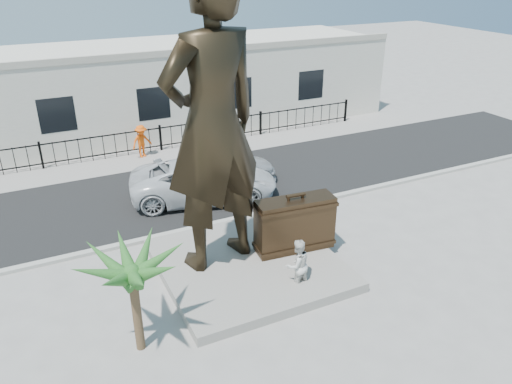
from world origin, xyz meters
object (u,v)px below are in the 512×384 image
statue (212,125)px  tourist (297,265)px  car_white (204,180)px  suitcase (295,224)px

statue → tourist: bearing=114.9°
statue → car_white: (1.33, 4.69, -3.76)m
statue → tourist: statue is taller
tourist → car_white: 6.76m
car_white → suitcase: bearing=-152.2°
car_white → statue: bearing=-179.7°
statue → car_white: 6.15m
statue → suitcase: size_ratio=3.45×
suitcase → car_white: 5.35m
suitcase → tourist: bearing=-111.4°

